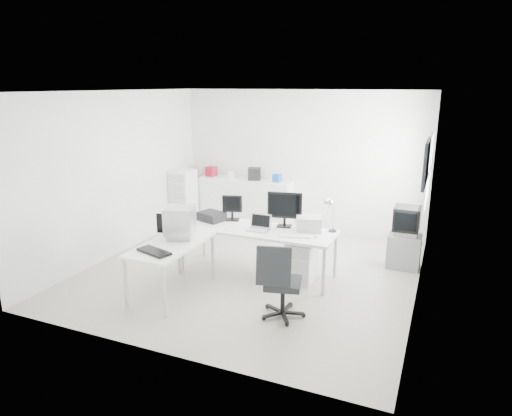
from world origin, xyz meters
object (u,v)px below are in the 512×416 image
at_px(laptop, 258,224).
at_px(side_desk, 172,268).
at_px(lcd_monitor_large, 285,209).
at_px(sideboard, 246,202).
at_px(office_chair, 283,280).
at_px(drawer_pedestal, 301,261).
at_px(tv_cabinet, 404,251).
at_px(laser_printer, 309,223).
at_px(main_desk, 258,251).
at_px(filing_cabinet, 184,198).
at_px(crt_tv, 407,221).
at_px(lcd_monitor_small, 232,208).
at_px(inkjet_printer, 212,216).
at_px(crt_monitor, 180,224).

bearing_deg(laptop, side_desk, -132.09).
height_order(lcd_monitor_large, laptop, lcd_monitor_large).
distance_m(lcd_monitor_large, sideboard, 2.63).
distance_m(laptop, office_chair, 1.33).
bearing_deg(sideboard, laptop, -61.88).
xyz_separation_m(lcd_monitor_large, laptop, (-0.30, -0.35, -0.18)).
bearing_deg(drawer_pedestal, laptop, -167.01).
bearing_deg(side_desk, lcd_monitor_large, 48.37).
height_order(laptop, tv_cabinet, laptop).
relative_size(side_desk, laser_printer, 3.73).
bearing_deg(main_desk, side_desk, -127.69).
height_order(drawer_pedestal, filing_cabinet, filing_cabinet).
bearing_deg(crt_tv, office_chair, -118.79).
distance_m(office_chair, tv_cabinet, 2.64).
bearing_deg(side_desk, filing_cabinet, 118.67).
height_order(laser_printer, sideboard, sideboard).
height_order(laptop, office_chair, office_chair).
bearing_deg(tv_cabinet, lcd_monitor_small, -160.66).
relative_size(lcd_monitor_small, office_chair, 0.40).
bearing_deg(lcd_monitor_small, filing_cabinet, 123.31).
bearing_deg(inkjet_printer, drawer_pedestal, 16.64).
xyz_separation_m(drawer_pedestal, crt_monitor, (-1.55, -0.90, 0.66)).
distance_m(drawer_pedestal, crt_monitor, 1.91).
distance_m(inkjet_printer, office_chair, 2.10).
height_order(crt_tv, filing_cabinet, filing_cabinet).
height_order(tv_cabinet, filing_cabinet, filing_cabinet).
bearing_deg(tv_cabinet, crt_monitor, -145.42).
bearing_deg(drawer_pedestal, inkjet_printer, 178.15).
bearing_deg(filing_cabinet, laser_printer, -25.90).
distance_m(lcd_monitor_large, crt_monitor, 1.63).
relative_size(office_chair, sideboard, 0.51).
bearing_deg(tv_cabinet, filing_cabinet, 172.67).
distance_m(inkjet_printer, crt_monitor, 0.96).
relative_size(inkjet_printer, tv_cabinet, 0.71).
bearing_deg(inkjet_printer, laser_printer, 22.78).
bearing_deg(lcd_monitor_small, main_desk, -42.18).
relative_size(inkjet_printer, crt_tv, 0.80).
distance_m(main_desk, laser_printer, 0.92).
distance_m(lcd_monitor_small, crt_monitor, 1.14).
bearing_deg(drawer_pedestal, sideboard, 130.71).
bearing_deg(side_desk, sideboard, 96.35).
relative_size(laptop, tv_cabinet, 0.56).
distance_m(lcd_monitor_small, lcd_monitor_large, 0.90).
height_order(lcd_monitor_small, filing_cabinet, filing_cabinet).
bearing_deg(crt_monitor, main_desk, 25.93).
bearing_deg(sideboard, crt_monitor, -83.15).
height_order(main_desk, side_desk, same).
relative_size(side_desk, filing_cabinet, 1.17).
bearing_deg(inkjet_printer, crt_monitor, -71.51).
bearing_deg(drawer_pedestal, filing_cabinet, 151.28).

